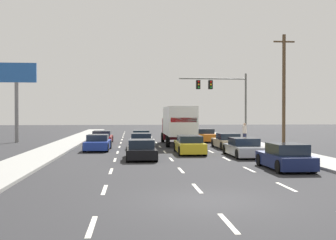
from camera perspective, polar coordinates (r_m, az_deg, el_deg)
ground_plane at (r=38.27m, az=-1.39°, el=-3.32°), size 140.00×140.00×0.00m
sidewalk_right at (r=34.90m, az=12.92°, el=-3.62°), size 2.71×80.00×0.14m
sidewalk_left at (r=33.71m, az=-15.09°, el=-3.79°), size 2.71×80.00×0.14m
lane_markings at (r=35.56m, az=-1.11°, el=-3.63°), size 6.94×62.00×0.01m
car_red at (r=40.26m, az=-8.94°, el=-2.34°), size 1.96×4.56×1.18m
car_blue at (r=32.31m, az=-9.49°, el=-3.12°), size 1.92×4.20×1.21m
car_green at (r=40.22m, az=-3.65°, el=-2.34°), size 1.91×4.72×1.20m
car_gray at (r=33.91m, az=-3.67°, el=-2.91°), size 1.92×4.37×1.23m
car_black at (r=25.82m, az=-3.68°, el=-4.11°), size 1.88×4.38×1.21m
box_truck at (r=37.30m, az=1.38°, el=-0.38°), size 2.57×9.00×3.39m
car_yellow at (r=29.37m, az=2.94°, el=-3.42°), size 1.92×4.56×1.26m
car_orange at (r=42.03m, az=4.99°, el=-2.14°), size 1.94×4.31×1.29m
car_tan at (r=34.15m, az=8.06°, el=-2.90°), size 1.86×4.61×1.21m
car_silver at (r=27.79m, az=10.26°, el=-3.76°), size 1.96×4.71×1.21m
car_navy at (r=21.72m, az=15.62°, el=-4.91°), size 1.87×4.05×1.31m
traffic_signal_mast at (r=45.53m, az=6.91°, el=3.96°), size 7.35×0.69×7.14m
utility_pole_mid at (r=36.73m, az=15.44°, el=4.06°), size 1.80×0.28×9.44m
roadside_billboard at (r=43.46m, az=-19.86°, el=4.32°), size 3.80×0.36×7.74m
pedestrian_mid_block at (r=39.34m, az=10.35°, el=-1.70°), size 0.38×0.38×1.80m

